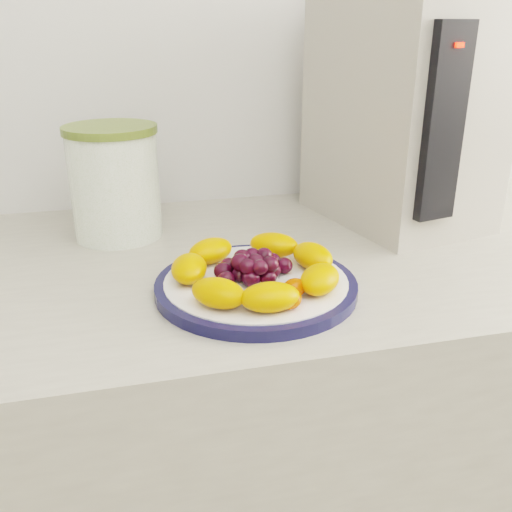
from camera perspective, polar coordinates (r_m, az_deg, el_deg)
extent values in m
cube|color=#AFAA96|center=(1.12, 1.71, -21.41)|extent=(3.50, 0.60, 0.90)
cube|color=#826E4F|center=(1.14, 1.69, -22.49)|extent=(3.48, 0.58, 0.84)
cylinder|color=#121439|center=(0.74, 0.00, -3.03)|extent=(0.26, 0.26, 0.01)
cylinder|color=white|center=(0.74, 0.00, -2.96)|extent=(0.24, 0.24, 0.02)
cylinder|color=#436E16|center=(0.94, -13.91, 6.81)|extent=(0.18, 0.18, 0.17)
cylinder|color=#5D6E29|center=(0.93, -14.43, 12.18)|extent=(0.19, 0.19, 0.01)
cube|color=#AEA798|center=(1.02, 14.35, 13.79)|extent=(0.27, 0.34, 0.37)
cube|color=black|center=(0.87, 18.17, 12.37)|extent=(0.07, 0.03, 0.28)
cube|color=#FF0C05|center=(0.85, 19.64, 19.26)|extent=(0.01, 0.01, 0.01)
ellipsoid|color=orange|center=(0.77, 5.69, -0.02)|extent=(0.06, 0.08, 0.03)
ellipsoid|color=orange|center=(0.81, 1.81, 1.14)|extent=(0.08, 0.08, 0.03)
ellipsoid|color=orange|center=(0.79, -4.57, 0.52)|extent=(0.08, 0.08, 0.03)
ellipsoid|color=orange|center=(0.74, -6.71, -1.25)|extent=(0.06, 0.08, 0.03)
ellipsoid|color=orange|center=(0.67, -3.78, -3.71)|extent=(0.08, 0.08, 0.03)
ellipsoid|color=orange|center=(0.66, 1.40, -4.12)|extent=(0.07, 0.05, 0.03)
ellipsoid|color=orange|center=(0.71, 6.39, -2.31)|extent=(0.08, 0.08, 0.03)
ellipsoid|color=black|center=(0.74, 0.00, -1.59)|extent=(0.02, 0.02, 0.02)
ellipsoid|color=black|center=(0.74, 1.63, -1.42)|extent=(0.02, 0.02, 0.02)
ellipsoid|color=black|center=(0.75, 0.45, -1.03)|extent=(0.02, 0.02, 0.02)
ellipsoid|color=black|center=(0.75, -1.16, -1.14)|extent=(0.02, 0.02, 0.02)
ellipsoid|color=black|center=(0.73, -1.65, -1.84)|extent=(0.02, 0.02, 0.02)
ellipsoid|color=black|center=(0.72, -0.48, -2.24)|extent=(0.02, 0.02, 0.02)
ellipsoid|color=black|center=(0.72, 1.20, -2.14)|extent=(0.02, 0.02, 0.02)
ellipsoid|color=black|center=(0.76, 2.81, -0.96)|extent=(0.02, 0.02, 0.02)
ellipsoid|color=black|center=(0.77, 1.62, -0.49)|extent=(0.02, 0.02, 0.02)
ellipsoid|color=black|center=(0.77, 0.05, -0.35)|extent=(0.02, 0.02, 0.02)
ellipsoid|color=black|center=(0.77, -1.53, -0.54)|extent=(0.02, 0.02, 0.02)
ellipsoid|color=black|center=(0.76, -2.76, -0.96)|extent=(0.02, 0.02, 0.02)
ellipsoid|color=black|center=(0.74, -3.30, -1.53)|extent=(0.02, 0.02, 0.02)
ellipsoid|color=black|center=(0.72, -2.96, -2.32)|extent=(0.02, 0.02, 0.02)
ellipsoid|color=black|center=(0.73, 0.00, -0.53)|extent=(0.02, 0.02, 0.02)
ellipsoid|color=black|center=(0.75, 0.81, 0.02)|extent=(0.02, 0.02, 0.02)
ellipsoid|color=black|center=(0.75, -0.38, 0.08)|extent=(0.02, 0.02, 0.02)
ellipsoid|color=black|center=(0.74, -1.37, -0.18)|extent=(0.02, 0.02, 0.02)
ellipsoid|color=black|center=(0.72, -1.58, -0.64)|extent=(0.02, 0.02, 0.02)
ellipsoid|color=black|center=(0.71, -0.85, -1.07)|extent=(0.02, 0.02, 0.02)
ellipsoid|color=black|center=(0.71, 0.40, -1.15)|extent=(0.02, 0.02, 0.02)
ellipsoid|color=black|center=(0.72, 1.41, -0.83)|extent=(0.02, 0.02, 0.02)
ellipsoid|color=#C53800|center=(0.68, 1.92, -3.64)|extent=(0.03, 0.03, 0.02)
ellipsoid|color=#C53800|center=(0.69, 3.88, -3.19)|extent=(0.03, 0.03, 0.02)
ellipsoid|color=#C53800|center=(0.66, 3.46, -4.34)|extent=(0.04, 0.04, 0.02)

